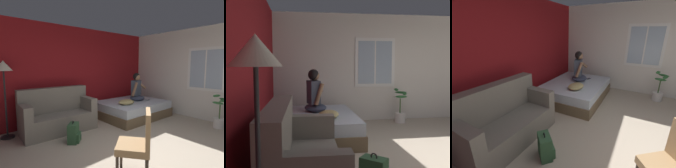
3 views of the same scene
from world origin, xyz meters
The scene contains 9 objects.
wall_back_accent centered at (0.00, 3.02, 1.35)m, with size 11.03×0.16×2.70m, color maroon.
wall_side_with_window centered at (3.10, 0.00, 1.35)m, with size 0.19×7.28×2.70m.
bed centered at (1.68, 2.01, 0.24)m, with size 2.05×1.59×0.48m.
couch centered at (-0.58, 2.36, 0.39)m, with size 1.72×0.87×1.04m.
person_seated centered at (1.90, 2.02, 0.84)m, with size 0.62×0.56×0.88m.
throw_pillow centered at (1.23, 1.80, 0.55)m, with size 0.48×0.36×0.14m, color tan.
cell_phone centered at (2.18, 1.80, 0.48)m, with size 0.07×0.14×0.01m, color black.
floor_lamp centered at (-1.63, 2.64, 1.43)m, with size 0.36×0.36×1.70m.
potted_plant centered at (2.62, -0.14, 0.30)m, with size 0.39×0.37×0.85m.
Camera 2 is at (-3.46, 2.36, 1.51)m, focal length 42.00 mm.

